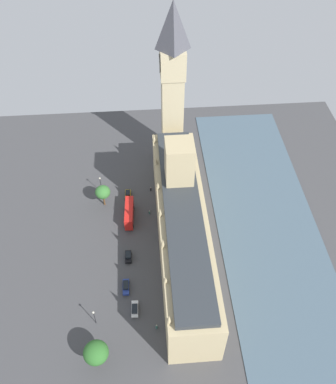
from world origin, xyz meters
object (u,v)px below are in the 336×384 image
Objects in this scene: car_blue_opposite_hall at (126,287)px; pedestrian_corner at (157,327)px; car_black_kerbside at (128,256)px; car_white_under_trees at (135,309)px; plane_tree_leading at (103,192)px; clock_tower at (172,86)px; double_decker_bus_midblock at (129,213)px; pedestrian_trailing at (149,212)px; car_yellow_cab_near_tower at (128,194)px; street_lamp_slot_10 at (94,315)px; plane_tree_far_end at (96,353)px; street_lamp_slot_11 at (100,182)px; parliament_building at (182,225)px; pedestrian_by_river_gate at (151,189)px.

pedestrian_corner is (-7.74, 12.10, -0.12)m from car_blue_opposite_hall.
car_black_kerbside is 9.86m from car_blue_opposite_hall.
plane_tree_leading is at bearing 105.08° from car_white_under_trees.
clock_tower is 67.64m from car_white_under_trees.
pedestrian_trailing is at bearing -164.23° from double_decker_bus_midblock.
plane_tree_leading is (8.97, -38.00, 4.98)m from car_white_under_trees.
pedestrian_corner is at bearing 81.91° from clock_tower.
car_yellow_cab_near_tower is at bearing 49.02° from clock_tower.
car_black_kerbside is 0.69× the size of street_lamp_slot_10.
pedestrian_corner is 17.13m from plane_tree_far_end.
car_white_under_trees is at bearing 102.95° from street_lamp_slot_11.
plane_tree_leading is at bearing -36.01° from double_decker_bus_midblock.
car_black_kerbside is 23.14m from plane_tree_leading.
clock_tower is 54.00m from car_black_kerbside.
double_decker_bus_midblock is at bearing 93.53° from car_white_under_trees.
car_blue_opposite_hall is 32.27m from plane_tree_leading.
parliament_building is at bearing 136.57° from street_lamp_slot_11.
clock_tower is 33.41× the size of pedestrian_corner.
plane_tree_leading is at bearing -90.05° from plane_tree_far_end.
car_white_under_trees is 0.59× the size of plane_tree_leading.
car_white_under_trees is at bearing 94.53° from double_decker_bus_midblock.
car_yellow_cab_near_tower is 54.73m from plane_tree_far_end.
car_blue_opposite_hall is 37.17m from pedestrian_by_river_gate.
car_white_under_trees is at bearing -22.53° from pedestrian_corner.
clock_tower is 9.50× the size of street_lamp_slot_10.
car_blue_opposite_hall is 2.82× the size of pedestrian_corner.
parliament_building reaches higher than plane_tree_leading.
street_lamp_slot_10 is (9.17, 34.19, 1.58)m from double_decker_bus_midblock.
pedestrian_trailing is 16.04m from plane_tree_leading.
plane_tree_far_end is at bearing 49.15° from pedestrian_corner.
car_yellow_cab_near_tower reaches higher than pedestrian_trailing.
parliament_building is at bearing 128.94° from car_yellow_cab_near_tower.
street_lamp_slot_11 reaches higher than street_lamp_slot_10.
street_lamp_slot_10 is at bearing -92.67° from pedestrian_by_river_gate.
car_white_under_trees is 33.44m from pedestrian_trailing.
street_lamp_slot_11 is (0.99, -56.37, -1.12)m from plane_tree_far_end.
car_blue_opposite_hall is 7.20m from car_white_under_trees.
clock_tower is 11.86× the size of car_blue_opposite_hall.
street_lamp_slot_11 is (7.72, -36.67, 3.86)m from car_blue_opposite_hall.
plane_tree_far_end is (23.69, 72.41, -23.56)m from clock_tower.
car_black_kerbside and car_white_under_trees have the same top height.
car_yellow_cab_near_tower is 9.70m from double_decker_bus_midblock.
pedestrian_trailing is 0.19× the size of plane_tree_leading.
street_lamp_slot_11 is (9.05, -11.94, 2.12)m from double_decker_bus_midblock.
double_decker_bus_midblock is 24.82m from car_blue_opposite_hall.
pedestrian_trailing is (8.93, -12.51, -8.45)m from parliament_building.
plane_tree_far_end is (7.49, 29.54, 4.99)m from car_black_kerbside.
parliament_building is 14.47× the size of car_white_under_trees.
plane_tree_leading reaches higher than car_blue_opposite_hall.
car_blue_opposite_hall reaches higher than pedestrian_corner.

